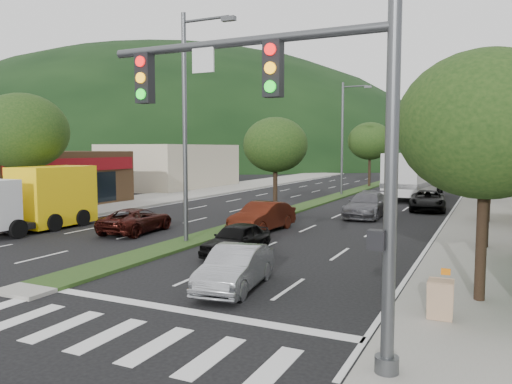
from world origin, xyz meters
The scene contains 27 objects.
ground centered at (0.00, 0.00, 0.00)m, with size 160.00×160.00×0.00m, color black.
sidewalk_right centered at (12.50, 25.00, 0.07)m, with size 5.00×90.00×0.15m, color gray.
sidewalk_left centered at (-13.00, 25.00, 0.07)m, with size 6.00×90.00×0.15m, color gray.
median centered at (0.00, 28.00, 0.06)m, with size 1.60×56.00×0.12m, color #203D16.
traffic_signal centered at (9.03, -1.54, 4.65)m, with size 6.12×0.40×7.00m.
shop_left centered at (-18.46, 15.00, 2.01)m, with size 10.15×12.00×4.00m.
bldg_left_far centered at (-19.00, 34.00, 2.30)m, with size 9.00×14.00×4.60m, color beige.
hill_far centered at (-80.00, 110.00, 0.00)m, with size 176.00×132.00×82.00m, color black.
tree_r_a centered at (12.00, 4.00, 4.82)m, with size 4.60×4.60×6.63m.
tree_r_b centered at (12.00, 12.00, 5.04)m, with size 4.80×4.80×6.94m.
tree_r_c centered at (12.00, 20.00, 4.75)m, with size 4.40×4.40×6.48m.
tree_r_d centered at (12.00, 30.00, 5.18)m, with size 5.00×5.00×7.17m.
tree_r_e centered at (12.00, 40.00, 4.89)m, with size 4.60×4.60×6.71m.
tree_med_near centered at (0.00, 18.00, 4.43)m, with size 4.00×4.00×6.02m.
tree_med_far centered at (0.00, 44.00, 5.01)m, with size 4.80×4.80×6.94m.
tree_l_a centered at (-12.50, 10.00, 5.18)m, with size 5.20×5.20×7.25m.
streetlight_near centered at (0.21, 8.00, 5.58)m, with size 2.60×0.25×10.00m.
streetlight_mid centered at (0.21, 33.00, 5.58)m, with size 2.60×0.25×10.00m.
sedan_silver centered at (5.34, 2.58, 0.64)m, with size 1.36×3.89×1.28m, color #97999E.
suv_maroon centered at (-3.86, 9.38, 0.62)m, with size 2.05×4.45×1.24m, color black.
car_queue_a centered at (3.15, 6.80, 0.64)m, with size 1.50×3.73×1.27m, color black.
car_queue_b centered at (5.29, 19.98, 0.75)m, with size 2.11×5.19×1.51m, color #525157.
car_queue_c centered at (1.68, 12.45, 0.74)m, with size 1.57×4.50×1.48m, color #42150B.
car_queue_d centered at (8.27, 24.98, 0.68)m, with size 2.26×4.90×1.36m, color black.
box_truck centered at (-9.00, 8.08, 1.54)m, with size 2.72×6.65×3.25m.
motorhome centered at (6.23, 33.20, 2.04)m, with size 3.98×10.20×3.82m.
a_frame_sign centered at (11.20, 1.89, 0.72)m, with size 0.58×0.67×1.29m.
Camera 1 is at (12.22, -10.41, 4.21)m, focal length 35.00 mm.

